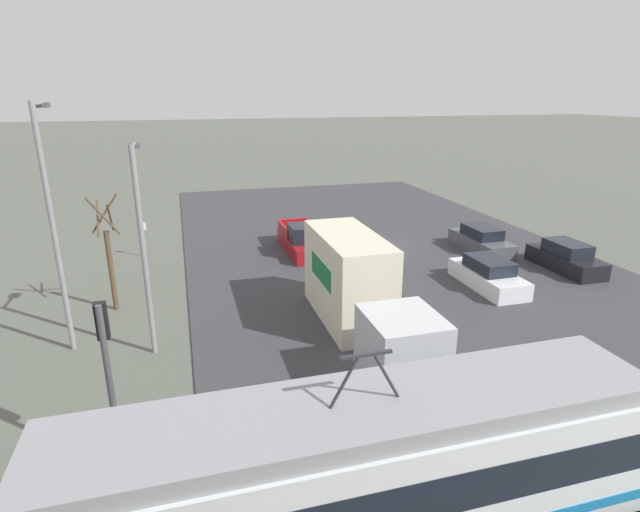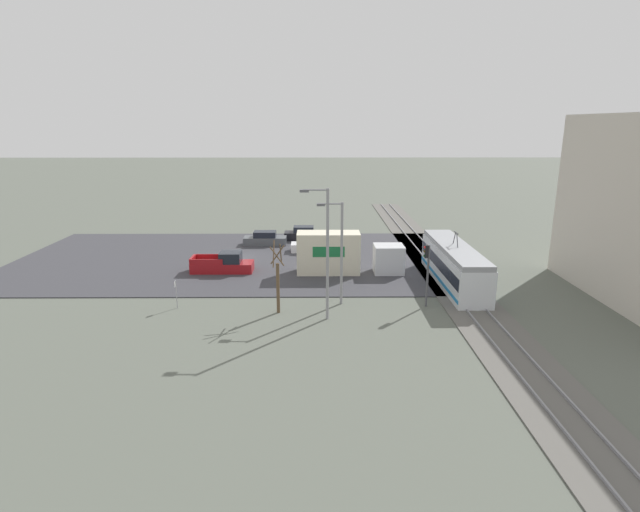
# 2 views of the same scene
# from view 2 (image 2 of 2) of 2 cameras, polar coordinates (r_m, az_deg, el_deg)

# --- Properties ---
(ground_plane) EXTENTS (320.00, 320.00, 0.00)m
(ground_plane) POSITION_cam_2_polar(r_m,az_deg,el_deg) (51.44, -9.68, -0.33)
(ground_plane) COLOR #565B51
(road_surface) EXTENTS (23.54, 43.71, 0.08)m
(road_surface) POSITION_cam_2_polar(r_m,az_deg,el_deg) (51.43, -9.68, -0.29)
(road_surface) COLOR #38383D
(road_surface) RESTS_ON ground
(rail_bed) EXTENTS (71.01, 4.40, 0.22)m
(rail_bed) POSITION_cam_2_polar(r_m,az_deg,el_deg) (52.08, 12.56, -0.24)
(rail_bed) COLOR #5B5954
(rail_bed) RESTS_ON ground
(light_rail_tram) EXTENTS (13.07, 2.73, 4.45)m
(light_rail_tram) POSITION_cam_2_polar(r_m,az_deg,el_deg) (43.82, 15.06, -1.01)
(light_rail_tram) COLOR silver
(light_rail_tram) RESTS_ON ground
(box_truck) EXTENTS (2.39, 9.68, 3.76)m
(box_truck) POSITION_cam_2_polar(r_m,az_deg,el_deg) (45.42, 2.64, 0.21)
(box_truck) COLOR silver
(box_truck) RESTS_ON ground
(pickup_truck) EXTENTS (2.05, 5.63, 1.86)m
(pickup_truck) POSITION_cam_2_polar(r_m,az_deg,el_deg) (46.81, -10.96, -0.92)
(pickup_truck) COLOR maroon
(pickup_truck) RESTS_ON ground
(sedan_car_0) EXTENTS (1.85, 4.61, 1.50)m
(sedan_car_0) POSITION_cam_2_polar(r_m,az_deg,el_deg) (53.36, -0.84, 1.20)
(sedan_car_0) COLOR silver
(sedan_car_0) RESTS_ON ground
(sedan_car_1) EXTENTS (1.80, 4.50, 1.58)m
(sedan_car_1) POSITION_cam_2_polar(r_m,az_deg,el_deg) (58.86, -1.88, 2.52)
(sedan_car_1) COLOR black
(sedan_car_1) RESTS_ON ground
(sedan_car_2) EXTENTS (1.81, 4.76, 1.53)m
(sedan_car_2) POSITION_cam_2_polar(r_m,az_deg,el_deg) (56.66, -6.30, 1.93)
(sedan_car_2) COLOR #4C5156
(sedan_car_2) RESTS_ON ground
(traffic_light_pole) EXTENTS (0.28, 0.47, 4.74)m
(traffic_light_pole) POSITION_cam_2_polar(r_m,az_deg,el_deg) (37.58, 12.13, -1.21)
(traffic_light_pole) COLOR #47474C
(traffic_light_pole) RESTS_ON ground
(street_tree) EXTENTS (1.24, 1.03, 5.29)m
(street_tree) POSITION_cam_2_polar(r_m,az_deg,el_deg) (35.84, -4.84, -2.86)
(street_tree) COLOR brown
(street_tree) RESTS_ON ground
(street_lamp_near_crossing) EXTENTS (0.36, 1.95, 9.20)m
(street_lamp_near_crossing) POSITION_cam_2_polar(r_m,az_deg,el_deg) (33.80, 0.56, 1.09)
(street_lamp_near_crossing) COLOR gray
(street_lamp_near_crossing) RESTS_ON ground
(street_lamp_mid_block) EXTENTS (0.36, 1.95, 7.80)m
(street_lamp_mid_block) POSITION_cam_2_polar(r_m,az_deg,el_deg) (36.95, 2.17, 1.13)
(street_lamp_mid_block) COLOR gray
(street_lamp_mid_block) RESTS_ON ground
(no_parking_sign) EXTENTS (0.32, 0.08, 2.10)m
(no_parking_sign) POSITION_cam_2_polar(r_m,az_deg,el_deg) (38.43, -16.13, -3.93)
(no_parking_sign) COLOR gray
(no_parking_sign) RESTS_ON ground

